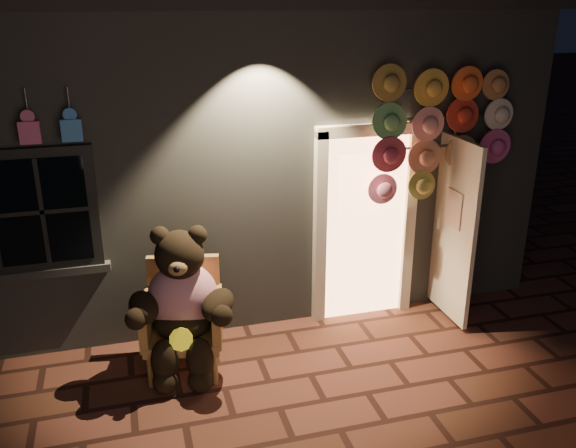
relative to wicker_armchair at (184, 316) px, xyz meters
name	(u,v)px	position (x,y,z in m)	size (l,w,h in m)	color
ground	(280,408)	(0.71, -0.94, -0.53)	(60.00, 60.00, 0.00)	brown
shop_building	(205,127)	(0.71, 3.05, 1.20)	(7.30, 5.95, 3.51)	slate
wicker_armchair	(184,316)	(0.00, 0.00, 0.00)	(0.84, 0.79, 1.07)	#B27D45
teddy_bear	(182,304)	(-0.02, -0.14, 0.20)	(1.05, 0.91, 1.48)	#AD1238
hat_rack	(439,131)	(2.77, 0.34, 1.58)	(1.56, 0.22, 2.76)	#59595E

